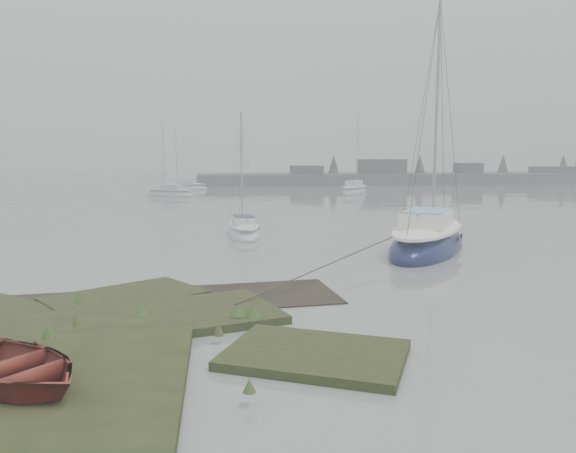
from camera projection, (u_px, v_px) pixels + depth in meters
The scene contains 8 objects.
ground at pixel (238, 209), 41.17m from camera, with size 160.00×160.00×0.00m, color slate.
far_shoreline at pixel (428, 177), 75.73m from camera, with size 60.00×8.00×4.15m.
sailboat_main at pixel (428, 242), 23.68m from camera, with size 6.50×8.17×11.29m.
sailboat_white at pixel (244, 232), 27.96m from camera, with size 1.82×4.81×6.67m.
sailboat_far_a at pixel (170, 194), 53.71m from camera, with size 5.41×4.08×7.40m.
sailboat_far_b at pixel (355, 191), 57.17m from camera, with size 4.81×6.26×8.59m.
sailboat_far_c at pixel (183, 188), 63.06m from camera, with size 5.62×2.40×7.70m.
dinghy at pixel (12, 366), 9.39m from camera, with size 2.32×3.25×0.67m, color maroon.
Camera 1 is at (-1.37, -11.13, 4.09)m, focal length 35.00 mm.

